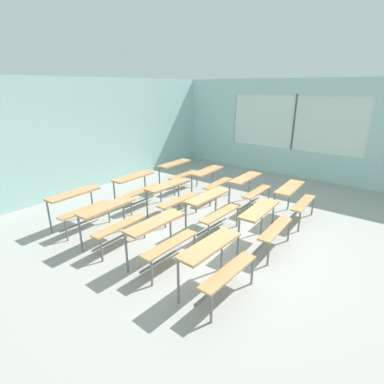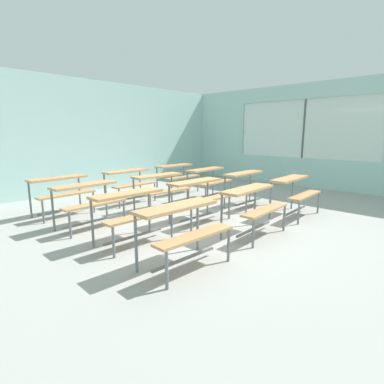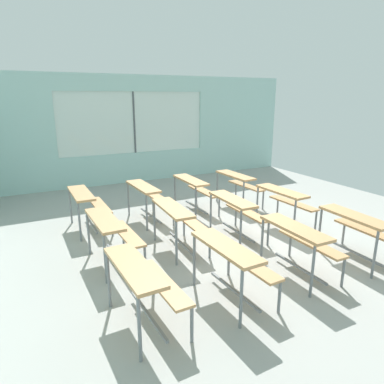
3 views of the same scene
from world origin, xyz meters
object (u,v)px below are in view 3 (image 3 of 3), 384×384
Objects in this scene: desk_bench_r1c1 at (237,207)px; desk_bench_r2c1 at (179,216)px; desk_bench_r0c1 at (285,198)px; desk_bench_r1c0 at (300,237)px; desk_bench_r3c2 at (88,201)px; desk_bench_r3c1 at (112,228)px; desk_bench_r1c2 at (195,187)px; desk_bench_r2c0 at (233,257)px; desk_bench_r0c2 at (239,181)px; desk_bench_r2c2 at (148,193)px; desk_bench_r3c0 at (144,278)px; desk_bench_r0c0 at (359,225)px.

desk_bench_r2c1 is at bearing 89.99° from desk_bench_r1c1.
desk_bench_r0c1 and desk_bench_r1c0 have the same top height.
desk_bench_r1c0 is 3.80m from desk_bench_r3c2.
desk_bench_r1c1 is 2.18m from desk_bench_r3c1.
desk_bench_r2c0 is (-3.14, 1.12, 0.00)m from desk_bench_r1c2.
desk_bench_r2c1 is at bearing 122.15° from desk_bench_r0c2.
desk_bench_r2c2 is (1.49, 2.18, 0.00)m from desk_bench_r0c1.
desk_bench_r2c0 is (-1.60, 2.24, 0.00)m from desk_bench_r0c1.
desk_bench_r2c0 is 3.33m from desk_bench_r3c2.
desk_bench_r1c1 and desk_bench_r2c1 have the same top height.
desk_bench_r2c2 is at bearing -22.98° from desk_bench_r3c0.
desk_bench_r0c2 is 1.02× the size of desk_bench_r3c2.
desk_bench_r0c0 is 1.02× the size of desk_bench_r3c2.
desk_bench_r2c0 is at bearing 93.03° from desk_bench_r0c0.
desk_bench_r2c0 is at bearing -178.47° from desk_bench_r2c1.
desk_bench_r3c1 is (-0.02, 1.08, 0.00)m from desk_bench_r2c1.
desk_bench_r1c1 is at bearing -57.65° from desk_bench_r3c0.
desk_bench_r1c1 is at bearing 38.65° from desk_bench_r0c0.
desk_bench_r0c0 is at bearing -91.62° from desk_bench_r2c0.
desk_bench_r1c1 is at bearing 142.29° from desk_bench_r0c2.
desk_bench_r1c0 is at bearing 142.10° from desk_bench_r0c1.
desk_bench_r0c0 is 3.36m from desk_bench_r3c0.
desk_bench_r0c1 is 1.11m from desk_bench_r1c1.
desk_bench_r1c1 is at bearing 89.70° from desk_bench_r0c1.
desk_bench_r1c1 is 1.01× the size of desk_bench_r1c2.
desk_bench_r3c2 is at bearing 37.38° from desk_bench_r1c0.
desk_bench_r2c0 is (-3.10, 2.22, 0.00)m from desk_bench_r0c2.
desk_bench_r1c1 is at bearing -91.68° from desk_bench_r3c1.
desk_bench_r0c0 is 1.01× the size of desk_bench_r1c1.
desk_bench_r3c0 is at bearing 86.62° from desk_bench_r2c0.
desk_bench_r0c1 is 1.00× the size of desk_bench_r1c1.
desk_bench_r0c1 is at bearing -115.18° from desk_bench_r3c2.
desk_bench_r3c1 is (0.01, 2.18, 0.00)m from desk_bench_r1c1.
desk_bench_r1c0 is 0.99× the size of desk_bench_r1c1.
desk_bench_r0c1 and desk_bench_r2c1 have the same top height.
desk_bench_r1c2 is 1.90m from desk_bench_r2c1.
desk_bench_r3c0 is at bearing 156.76° from desk_bench_r2c2.
desk_bench_r0c1 is at bearing 178.36° from desk_bench_r0c2.
desk_bench_r0c0 is at bearing -133.26° from desk_bench_r3c2.
desk_bench_r3c1 is at bearing 93.73° from desk_bench_r2c1.
desk_bench_r0c1 and desk_bench_r0c2 have the same top height.
desk_bench_r2c2 is at bearing 87.92° from desk_bench_r0c2.
desk_bench_r1c1 is (1.54, 1.13, 0.00)m from desk_bench_r0c0.
desk_bench_r1c0 is 3.20m from desk_bench_r2c2.
desk_bench_r0c2 is at bearing -91.12° from desk_bench_r3c2.
desk_bench_r3c0 and desk_bench_r3c2 have the same top height.
desk_bench_r3c0 is (-0.06, 2.26, 0.00)m from desk_bench_r1c0.
desk_bench_r3c2 is at bearing 89.78° from desk_bench_r1c2.
desk_bench_r0c1 and desk_bench_r3c1 have the same top height.
desk_bench_r0c2 is at bearing -1.49° from desk_bench_r0c1.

